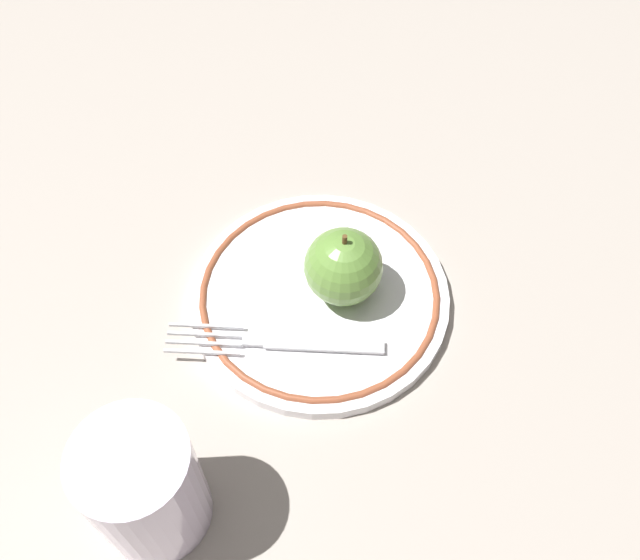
{
  "coord_description": "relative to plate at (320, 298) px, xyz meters",
  "views": [
    {
      "loc": [
        -0.32,
        0.07,
        0.51
      ],
      "look_at": [
        -0.0,
        0.02,
        0.03
      ],
      "focal_mm": 40.0,
      "sensor_mm": 36.0,
      "label": 1
    }
  ],
  "objects": [
    {
      "name": "drinking_glass",
      "position": [
        -0.16,
        0.14,
        0.05
      ],
      "size": [
        0.08,
        0.08,
        0.11
      ],
      "primitive_type": "cylinder",
      "color": "silver",
      "rests_on": "ground_plane"
    },
    {
      "name": "apple_red_whole",
      "position": [
        0.0,
        -0.02,
        0.04
      ],
      "size": [
        0.06,
        0.06,
        0.07
      ],
      "color": "#63903D",
      "rests_on": "plate"
    },
    {
      "name": "plate",
      "position": [
        0.0,
        0.0,
        0.0
      ],
      "size": [
        0.22,
        0.22,
        0.01
      ],
      "color": "white",
      "rests_on": "ground_plane"
    },
    {
      "name": "ground_plane",
      "position": [
        0.0,
        -0.02,
        -0.01
      ],
      "size": [
        2.0,
        2.0,
        0.0
      ],
      "primitive_type": "plane",
      "color": "#ABA095"
    },
    {
      "name": "fork",
      "position": [
        -0.04,
        0.04,
        0.01
      ],
      "size": [
        0.05,
        0.17,
        0.0
      ],
      "rotation": [
        0.0,
        0.0,
        1.38
      ],
      "color": "silver",
      "rests_on": "plate"
    }
  ]
}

